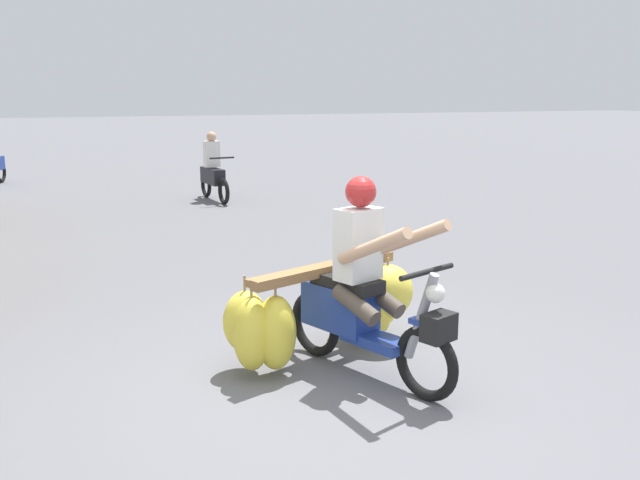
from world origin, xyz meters
TOP-DOWN VIEW (x-y plane):
  - ground_plane at (0.00, 0.00)m, footprint 120.00×120.00m
  - motorbike_main_loaded at (0.39, 0.73)m, footprint 1.81×2.01m
  - motorbike_distant_ahead_left at (1.32, 9.72)m, footprint 0.50×1.62m

SIDE VIEW (x-z plane):
  - ground_plane at x=0.00m, z-range 0.00..0.00m
  - motorbike_main_loaded at x=0.39m, z-range -0.31..1.27m
  - motorbike_distant_ahead_left at x=1.32m, z-range -0.13..1.27m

